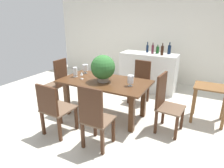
# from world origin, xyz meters

# --- Properties ---
(ground_plane) EXTENTS (7.04, 7.04, 0.00)m
(ground_plane) POSITION_xyz_m (0.00, 0.00, 0.00)
(ground_plane) COLOR beige
(back_wall) EXTENTS (6.40, 0.10, 2.60)m
(back_wall) POSITION_xyz_m (0.00, 2.60, 1.30)
(back_wall) COLOR silver
(back_wall) RESTS_ON ground
(dining_table) EXTENTS (1.72, 0.94, 0.74)m
(dining_table) POSITION_xyz_m (0.00, -0.13, 0.61)
(dining_table) COLOR #4C2D19
(dining_table) RESTS_ON ground
(chair_foot_end) EXTENTS (0.45, 0.49, 1.02)m
(chair_foot_end) POSITION_xyz_m (1.18, -0.12, 0.56)
(chair_foot_end) COLOR #422616
(chair_foot_end) RESTS_ON ground
(chair_far_right) EXTENTS (0.44, 0.43, 0.96)m
(chair_far_right) POSITION_xyz_m (0.39, 0.85, 0.53)
(chair_far_right) COLOR #422616
(chair_far_right) RESTS_ON ground
(chair_near_right) EXTENTS (0.42, 0.42, 1.02)m
(chair_near_right) POSITION_xyz_m (0.39, -1.12, 0.55)
(chair_near_right) COLOR #422616
(chair_near_right) RESTS_ON ground
(chair_near_left) EXTENTS (0.48, 0.50, 0.92)m
(chair_near_left) POSITION_xyz_m (-0.39, -1.12, 0.51)
(chair_near_left) COLOR #422616
(chair_near_left) RESTS_ON ground
(chair_head_end) EXTENTS (0.42, 0.41, 1.04)m
(chair_head_end) POSITION_xyz_m (-1.18, -0.13, 0.56)
(chair_head_end) COLOR #422616
(chair_head_end) RESTS_ON ground
(flower_centerpiece) EXTENTS (0.46, 0.46, 0.51)m
(flower_centerpiece) POSITION_xyz_m (-0.00, -0.18, 1.01)
(flower_centerpiece) COLOR gray
(flower_centerpiece) RESTS_ON dining_table
(crystal_vase_left) EXTENTS (0.11, 0.11, 0.20)m
(crystal_vase_left) POSITION_xyz_m (0.55, -0.17, 0.86)
(crystal_vase_left) COLOR silver
(crystal_vase_left) RESTS_ON dining_table
(crystal_vase_center_near) EXTENTS (0.12, 0.12, 0.19)m
(crystal_vase_center_near) POSITION_xyz_m (-0.62, 0.13, 0.85)
(crystal_vase_center_near) COLOR silver
(crystal_vase_center_near) RESTS_ON dining_table
(crystal_vase_right) EXTENTS (0.09, 0.09, 0.20)m
(crystal_vase_right) POSITION_xyz_m (-0.65, -0.19, 0.85)
(crystal_vase_right) COLOR silver
(crystal_vase_right) RESTS_ON dining_table
(wine_glass) EXTENTS (0.06, 0.06, 0.15)m
(wine_glass) POSITION_xyz_m (-0.45, -0.24, 0.84)
(wine_glass) COLOR silver
(wine_glass) RESTS_ON dining_table
(kitchen_counter) EXTENTS (1.46, 0.56, 1.00)m
(kitchen_counter) POSITION_xyz_m (0.32, 1.66, 0.50)
(kitchen_counter) COLOR silver
(kitchen_counter) RESTS_ON ground
(wine_bottle_tall) EXTENTS (0.07, 0.07, 0.29)m
(wine_bottle_tall) POSITION_xyz_m (0.66, 1.58, 1.12)
(wine_bottle_tall) COLOR black
(wine_bottle_tall) RESTS_ON kitchen_counter
(wine_bottle_amber) EXTENTS (0.08, 0.08, 0.29)m
(wine_bottle_amber) POSITION_xyz_m (0.79, 1.83, 1.11)
(wine_bottle_amber) COLOR #0F1E38
(wine_bottle_amber) RESTS_ON kitchen_counter
(wine_bottle_clear) EXTENTS (0.06, 0.06, 0.27)m
(wine_bottle_clear) POSITION_xyz_m (0.22, 1.79, 1.10)
(wine_bottle_clear) COLOR #0F1E38
(wine_bottle_clear) RESTS_ON kitchen_counter
(wine_bottle_green) EXTENTS (0.08, 0.08, 0.22)m
(wine_bottle_green) POSITION_xyz_m (0.50, 1.76, 1.09)
(wine_bottle_green) COLOR #194C1E
(wine_bottle_green) RESTS_ON kitchen_counter
(wine_bottle_dark) EXTENTS (0.06, 0.06, 0.28)m
(wine_bottle_dark) POSITION_xyz_m (0.40, 1.67, 1.11)
(wine_bottle_dark) COLOR #511E28
(wine_bottle_dark) RESTS_ON kitchen_counter
(side_table) EXTENTS (0.59, 0.48, 0.71)m
(side_table) POSITION_xyz_m (1.85, 0.56, 0.52)
(side_table) COLOR brown
(side_table) RESTS_ON ground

